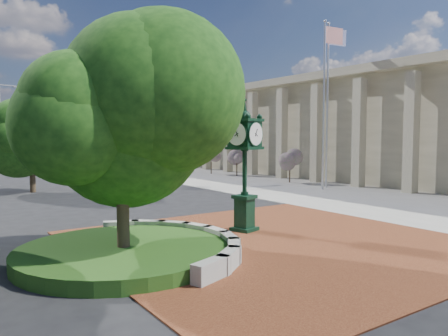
% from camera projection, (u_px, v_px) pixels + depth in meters
% --- Properties ---
extents(ground, '(200.00, 200.00, 0.00)m').
position_uv_depth(ground, '(258.00, 237.00, 15.48)').
color(ground, black).
rests_on(ground, ground).
extents(plaza, '(12.00, 12.00, 0.04)m').
position_uv_depth(plaza, '(277.00, 242.00, 14.66)').
color(plaza, '#632B17').
rests_on(plaza, ground).
extents(sidewalk, '(20.00, 50.00, 0.04)m').
position_uv_depth(sidewalk, '(340.00, 184.00, 32.73)').
color(sidewalk, '#9E9B93').
rests_on(sidewalk, ground).
extents(planter_wall, '(2.96, 6.77, 0.54)m').
position_uv_depth(planter_wall, '(192.00, 240.00, 13.93)').
color(planter_wall, '#9E9B93').
rests_on(planter_wall, ground).
extents(grass_bed, '(6.10, 6.10, 0.40)m').
position_uv_depth(grass_bed, '(124.00, 253.00, 12.64)').
color(grass_bed, '#174112').
rests_on(grass_bed, ground).
extents(civic_building, '(17.35, 44.00, 8.60)m').
position_uv_depth(civic_building, '(381.00, 128.00, 38.36)').
color(civic_building, gray).
rests_on(civic_building, ground).
extents(tree_planter, '(5.20, 5.20, 6.33)m').
position_uv_depth(tree_planter, '(122.00, 131.00, 12.39)').
color(tree_planter, '#38281C').
rests_on(tree_planter, ground).
extents(tree_street, '(4.40, 4.40, 5.45)m').
position_uv_depth(tree_street, '(32.00, 142.00, 27.78)').
color(tree_street, '#38281C').
rests_on(tree_street, ground).
extents(post_clock, '(1.23, 1.23, 4.91)m').
position_uv_depth(post_clock, '(245.00, 160.00, 16.27)').
color(post_clock, black).
rests_on(post_clock, ground).
extents(parked_car, '(2.87, 5.02, 1.61)m').
position_uv_depth(parked_car, '(28.00, 162.00, 47.04)').
color(parked_car, '#530B14').
rests_on(parked_car, ground).
extents(flagpole_a, '(1.75, 0.20, 11.20)m').
position_uv_depth(flagpole_a, '(324.00, 104.00, 28.83)').
color(flagpole_a, silver).
rests_on(flagpole_a, ground).
extents(flagpole_b, '(1.77, 0.23, 11.36)m').
position_uv_depth(flagpole_b, '(327.00, 104.00, 29.98)').
color(flagpole_b, silver).
rests_on(flagpole_b, ground).
extents(street_lamp_near, '(2.21, 0.71, 9.95)m').
position_uv_depth(street_lamp_near, '(108.00, 111.00, 38.09)').
color(street_lamp_near, slate).
rests_on(street_lamp_near, ground).
extents(street_lamp_far, '(2.07, 0.75, 9.44)m').
position_uv_depth(street_lamp_far, '(3.00, 119.00, 49.26)').
color(street_lamp_far, slate).
rests_on(street_lamp_far, ground).
extents(shrub_near, '(1.20, 1.20, 2.20)m').
position_uv_depth(shrub_near, '(290.00, 162.00, 33.58)').
color(shrub_near, '#38281C').
rests_on(shrub_near, ground).
extents(shrub_mid, '(1.20, 1.20, 2.20)m').
position_uv_depth(shrub_mid, '(237.00, 159.00, 39.39)').
color(shrub_mid, '#38281C').
rests_on(shrub_mid, ground).
extents(shrub_far, '(1.20, 1.20, 2.20)m').
position_uv_depth(shrub_far, '(211.00, 157.00, 41.34)').
color(shrub_far, '#38281C').
rests_on(shrub_far, ground).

